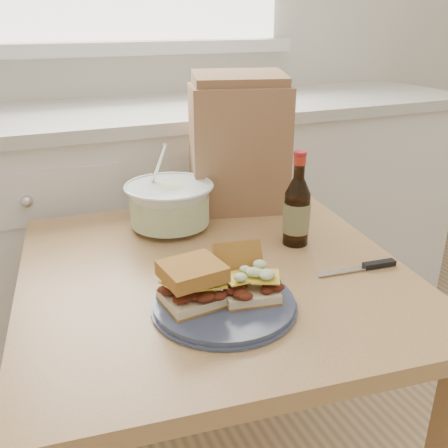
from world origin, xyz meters
name	(u,v)px	position (x,y,z in m)	size (l,w,h in m)	color
cabinet_run	(166,225)	(0.00, 1.70, 0.47)	(2.50, 0.64, 0.94)	white
dining_table	(215,307)	(-0.14, 0.87, 0.60)	(0.95, 0.95, 0.71)	tan
plate	(224,304)	(-0.18, 0.71, 0.72)	(0.28, 0.28, 0.02)	#3B4560
sandwich_left	(192,283)	(-0.24, 0.73, 0.77)	(0.12, 0.11, 0.08)	beige
sandwich_right	(246,278)	(-0.13, 0.72, 0.76)	(0.12, 0.16, 0.09)	beige
coleslaw_bowl	(170,207)	(-0.15, 1.13, 0.77)	(0.24, 0.24, 0.23)	white
beer_bottle	(297,210)	(0.10, 0.91, 0.80)	(0.07, 0.07, 0.24)	black
knife	(370,266)	(0.19, 0.73, 0.72)	(0.20, 0.04, 0.01)	silver
paper_bag	(239,149)	(0.08, 1.21, 0.89)	(0.27, 0.18, 0.35)	#9A714A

